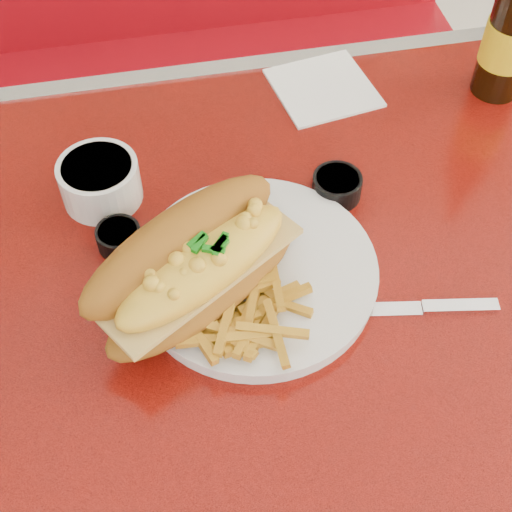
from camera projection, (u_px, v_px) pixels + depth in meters
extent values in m
cube|color=red|center=(280.00, 304.00, 0.79)|extent=(1.20, 0.80, 0.04)
cube|color=white|center=(220.00, 79.00, 1.03)|extent=(1.22, 0.03, 0.04)
cylinder|color=white|center=(274.00, 442.00, 1.09)|extent=(0.09, 0.09, 0.72)
cube|color=maroon|center=(202.00, 159.00, 1.68)|extent=(1.20, 0.50, 0.45)
cylinder|color=silver|center=(256.00, 273.00, 0.78)|extent=(0.34, 0.34, 0.02)
cylinder|color=silver|center=(256.00, 268.00, 0.78)|extent=(0.34, 0.34, 0.00)
ellipsoid|color=#905717|center=(205.00, 285.00, 0.73)|extent=(0.25, 0.20, 0.05)
cube|color=tan|center=(204.00, 273.00, 0.72)|extent=(0.22, 0.17, 0.01)
ellipsoid|color=yellow|center=(203.00, 265.00, 0.71)|extent=(0.22, 0.17, 0.05)
ellipsoid|color=#905717|center=(181.00, 244.00, 0.72)|extent=(0.26, 0.21, 0.10)
cube|color=silver|center=(316.00, 273.00, 0.77)|extent=(0.01, 0.12, 0.00)
cube|color=silver|center=(299.00, 223.00, 0.81)|extent=(0.02, 0.03, 0.00)
cylinder|color=silver|center=(100.00, 182.00, 0.84)|extent=(0.11, 0.11, 0.05)
cylinder|color=black|center=(97.00, 168.00, 0.83)|extent=(0.10, 0.10, 0.01)
cylinder|color=black|center=(119.00, 238.00, 0.81)|extent=(0.05, 0.05, 0.03)
cylinder|color=#EC7D55|center=(118.00, 232.00, 0.80)|extent=(0.05, 0.05, 0.01)
cylinder|color=black|center=(337.00, 187.00, 0.86)|extent=(0.07, 0.07, 0.03)
cylinder|color=#EC7D55|center=(338.00, 180.00, 0.85)|extent=(0.06, 0.06, 0.01)
cylinder|color=black|center=(511.00, 36.00, 0.92)|extent=(0.08, 0.08, 0.17)
cylinder|color=gold|center=(509.00, 42.00, 0.93)|extent=(0.08, 0.08, 0.06)
cube|color=silver|center=(356.00, 310.00, 0.76)|extent=(0.14, 0.04, 0.00)
cube|color=silver|center=(460.00, 307.00, 0.76)|extent=(0.08, 0.03, 0.01)
cube|color=white|center=(323.00, 88.00, 0.99)|extent=(0.15, 0.15, 0.00)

